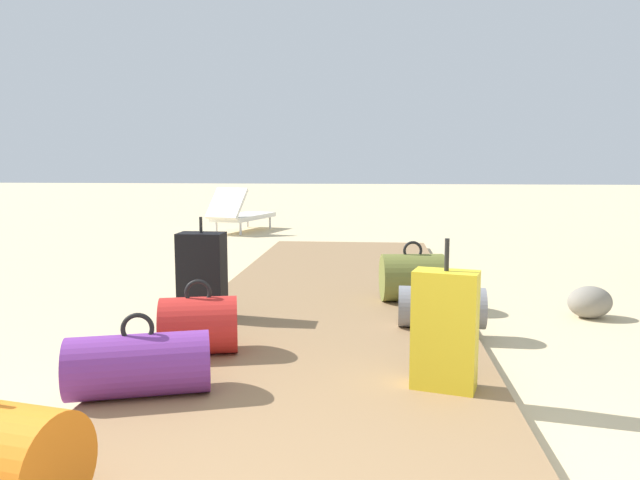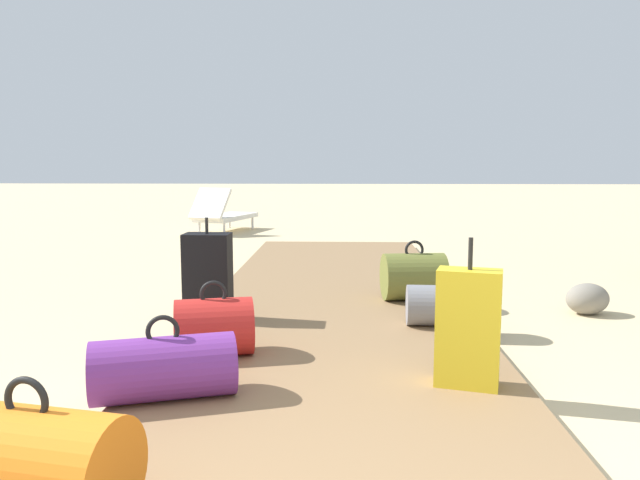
# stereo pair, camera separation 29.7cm
# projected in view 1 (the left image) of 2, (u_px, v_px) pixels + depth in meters

# --- Properties ---
(ground_plane) EXTENTS (60.00, 60.00, 0.00)m
(ground_plane) POSITION_uv_depth(u_px,v_px,m) (324.00, 336.00, 4.45)
(ground_plane) COLOR #D1BA8C
(boardwalk) EXTENTS (2.13, 7.70, 0.08)m
(boardwalk) POSITION_uv_depth(u_px,v_px,m) (331.00, 305.00, 5.21)
(boardwalk) COLOR olive
(boardwalk) RESTS_ON ground
(suitcase_black) EXTENTS (0.35, 0.22, 0.76)m
(suitcase_black) POSITION_uv_depth(u_px,v_px,m) (202.00, 275.00, 4.62)
(suitcase_black) COLOR black
(suitcase_black) RESTS_ON boardwalk
(duffel_bag_red) EXTENTS (0.53, 0.45, 0.46)m
(duffel_bag_red) POSITION_uv_depth(u_px,v_px,m) (199.00, 325.00, 3.76)
(duffel_bag_red) COLOR red
(duffel_bag_red) RESTS_ON boardwalk
(duffel_bag_purple) EXTENTS (0.76, 0.51, 0.43)m
(duffel_bag_purple) POSITION_uv_depth(u_px,v_px,m) (139.00, 365.00, 3.08)
(duffel_bag_purple) COLOR #6B2D84
(duffel_bag_purple) RESTS_ON boardwalk
(duffel_bag_grey) EXTENTS (0.62, 0.32, 0.40)m
(duffel_bag_grey) POSITION_uv_depth(u_px,v_px,m) (441.00, 307.00, 4.36)
(duffel_bag_grey) COLOR slate
(duffel_bag_grey) RESTS_ON boardwalk
(suitcase_yellow) EXTENTS (0.36, 0.26, 0.79)m
(suitcase_yellow) POSITION_uv_depth(u_px,v_px,m) (445.00, 330.00, 3.16)
(suitcase_yellow) COLOR gold
(suitcase_yellow) RESTS_ON boardwalk
(duffel_bag_olive) EXTENTS (0.56, 0.46, 0.51)m
(duffel_bag_olive) POSITION_uv_depth(u_px,v_px,m) (412.00, 277.00, 5.19)
(duffel_bag_olive) COLOR olive
(duffel_bag_olive) RESTS_ON boardwalk
(lounge_chair) EXTENTS (1.02, 1.64, 0.80)m
(lounge_chair) POSITION_uv_depth(u_px,v_px,m) (240.00, 214.00, 10.95)
(lounge_chair) COLOR white
(lounge_chair) RESTS_ON ground
(rock_right_far) EXTENTS (0.41, 0.35, 0.26)m
(rock_right_far) POSITION_uv_depth(u_px,v_px,m) (590.00, 302.00, 4.94)
(rock_right_far) COLOR gray
(rock_right_far) RESTS_ON ground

